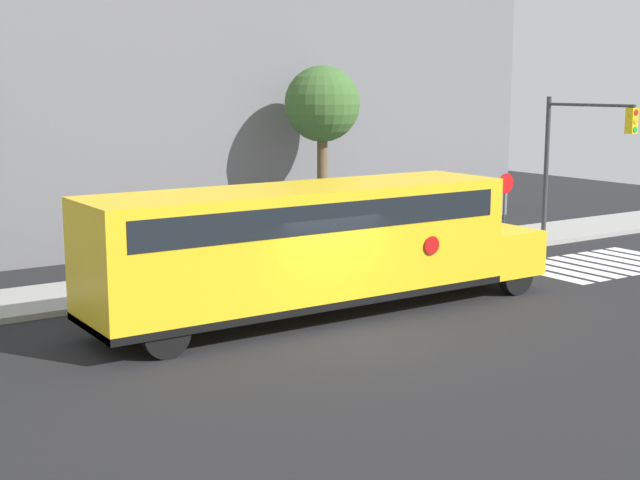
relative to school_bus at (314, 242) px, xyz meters
The scene contains 8 objects.
ground_plane 2.51m from the school_bus, 99.68° to the right, with size 60.00×60.00×0.00m, color black.
sidewalk_strip 5.06m from the school_bus, 93.59° to the left, with size 44.00×3.00×0.15m.
building_backdrop 11.72m from the school_bus, 91.52° to the left, with size 32.00×4.00×10.07m.
crosswalk_stripes 10.70m from the school_bus, ahead, with size 5.40×3.20×0.01m.
school_bus is the anchor object (origin of this frame).
stop_sign 10.47m from the school_bus, 20.20° to the left, with size 0.66×0.10×2.52m.
traffic_light 12.57m from the school_bus, 12.94° to the left, with size 0.28×3.59×4.95m.
tree_far_sidewalk 9.50m from the school_bus, 54.88° to the left, with size 2.48×2.48×5.97m.
Camera 1 is at (-10.84, -15.22, 5.38)m, focal length 50.00 mm.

